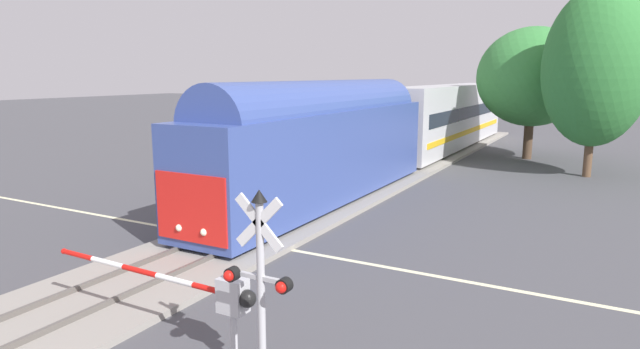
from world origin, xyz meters
TOP-DOWN VIEW (x-y plane):
  - ground_plane at (0.00, 0.00)m, footprint 220.00×220.00m
  - road_centre_stripe at (0.00, 0.00)m, footprint 44.00×0.20m
  - railway_track at (0.00, 0.00)m, footprint 4.40×80.00m
  - commuter_train at (0.00, 16.43)m, footprint 3.04×40.59m
  - crossing_gate_near at (4.27, -6.60)m, footprint 5.69×0.40m
  - crossing_signal_mast at (5.97, -7.21)m, footprint 1.36×0.44m
  - elm_centre_background at (6.06, 24.50)m, footprint 7.28×7.28m
  - oak_far_right at (10.03, 19.16)m, footprint 5.68×5.68m

SIDE VIEW (x-z plane):
  - ground_plane at x=0.00m, z-range 0.00..0.00m
  - road_centre_stripe at x=0.00m, z-range 0.00..0.01m
  - railway_track at x=0.00m, z-range -0.06..0.26m
  - crossing_gate_near at x=4.27m, z-range 0.50..2.30m
  - crossing_signal_mast at x=5.97m, z-range 0.42..4.23m
  - commuter_train at x=0.00m, z-range 0.20..5.36m
  - elm_centre_background at x=6.06m, z-range 1.11..9.98m
  - oak_far_right at x=10.03m, z-range 0.86..11.34m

